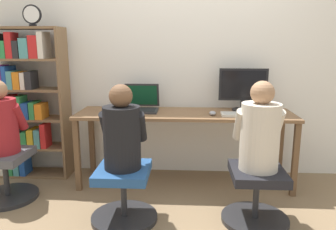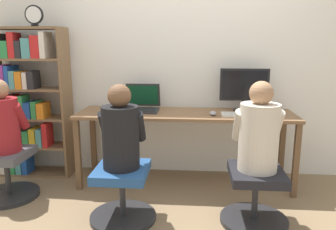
{
  "view_description": "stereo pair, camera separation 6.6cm",
  "coord_description": "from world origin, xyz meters",
  "px_view_note": "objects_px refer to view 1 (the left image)",
  "views": [
    {
      "loc": [
        0.02,
        -2.84,
        1.38
      ],
      "look_at": [
        -0.15,
        0.06,
        0.75
      ],
      "focal_mm": 35.0,
      "sensor_mm": 36.0,
      "label": 1
    },
    {
      "loc": [
        0.08,
        -2.84,
        1.38
      ],
      "look_at": [
        -0.15,
        0.06,
        0.75
      ],
      "focal_mm": 35.0,
      "sensor_mm": 36.0,
      "label": 2
    }
  ],
  "objects_px": {
    "office_chair_right": "(124,193)",
    "office_chair_side": "(6,174)",
    "office_chair_left": "(256,194)",
    "person_at_laptop": "(122,132)",
    "desktop_monitor": "(243,89)",
    "person_at_monitor": "(260,132)",
    "bookshelf": "(22,101)",
    "person_near_shelf": "(0,122)",
    "keyboard": "(242,114)",
    "laptop": "(141,105)",
    "desk_clock": "(32,15)"
  },
  "relations": [
    {
      "from": "laptop",
      "to": "office_chair_right",
      "type": "bearing_deg",
      "value": -92.06
    },
    {
      "from": "laptop",
      "to": "desk_clock",
      "type": "relative_size",
      "value": 1.72
    },
    {
      "from": "person_at_laptop",
      "to": "person_near_shelf",
      "type": "distance_m",
      "value": 1.17
    },
    {
      "from": "office_chair_left",
      "to": "office_chair_right",
      "type": "distance_m",
      "value": 1.04
    },
    {
      "from": "person_at_monitor",
      "to": "person_near_shelf",
      "type": "height_order",
      "value": "person_at_monitor"
    },
    {
      "from": "person_at_monitor",
      "to": "person_near_shelf",
      "type": "bearing_deg",
      "value": 172.98
    },
    {
      "from": "person_at_monitor",
      "to": "bookshelf",
      "type": "distance_m",
      "value": 2.38
    },
    {
      "from": "office_chair_left",
      "to": "office_chair_side",
      "type": "xyz_separation_m",
      "value": [
        -2.17,
        0.27,
        0.0
      ]
    },
    {
      "from": "office_chair_right",
      "to": "person_at_laptop",
      "type": "distance_m",
      "value": 0.49
    },
    {
      "from": "desk_clock",
      "to": "office_chair_right",
      "type": "bearing_deg",
      "value": -38.69
    },
    {
      "from": "office_chair_side",
      "to": "person_at_laptop",
      "type": "bearing_deg",
      "value": -14.78
    },
    {
      "from": "office_chair_right",
      "to": "person_at_monitor",
      "type": "distance_m",
      "value": 1.16
    },
    {
      "from": "office_chair_left",
      "to": "person_at_laptop",
      "type": "relative_size",
      "value": 0.81
    },
    {
      "from": "keyboard",
      "to": "office_chair_side",
      "type": "relative_size",
      "value": 0.74
    },
    {
      "from": "person_at_laptop",
      "to": "office_chair_right",
      "type": "bearing_deg",
      "value": -90.0
    },
    {
      "from": "desktop_monitor",
      "to": "person_at_laptop",
      "type": "distance_m",
      "value": 1.39
    },
    {
      "from": "office_chair_left",
      "to": "office_chair_side",
      "type": "bearing_deg",
      "value": 172.97
    },
    {
      "from": "keyboard",
      "to": "person_at_monitor",
      "type": "height_order",
      "value": "person_at_monitor"
    },
    {
      "from": "person_at_laptop",
      "to": "office_chair_side",
      "type": "relative_size",
      "value": 1.23
    },
    {
      "from": "person_near_shelf",
      "to": "bookshelf",
      "type": "bearing_deg",
      "value": 97.33
    },
    {
      "from": "office_chair_left",
      "to": "person_at_laptop",
      "type": "xyz_separation_m",
      "value": [
        -1.04,
        -0.03,
        0.49
      ]
    },
    {
      "from": "bookshelf",
      "to": "person_near_shelf",
      "type": "height_order",
      "value": "bookshelf"
    },
    {
      "from": "office_chair_left",
      "to": "person_near_shelf",
      "type": "bearing_deg",
      "value": 172.84
    },
    {
      "from": "desktop_monitor",
      "to": "office_chair_right",
      "type": "distance_m",
      "value": 1.55
    },
    {
      "from": "office_chair_right",
      "to": "office_chair_left",
      "type": "bearing_deg",
      "value": 1.95
    },
    {
      "from": "laptop",
      "to": "bookshelf",
      "type": "relative_size",
      "value": 0.22
    },
    {
      "from": "desktop_monitor",
      "to": "desk_clock",
      "type": "height_order",
      "value": "desk_clock"
    },
    {
      "from": "desktop_monitor",
      "to": "office_chair_left",
      "type": "distance_m",
      "value": 1.12
    },
    {
      "from": "bookshelf",
      "to": "person_at_laptop",
      "type": "bearing_deg",
      "value": -35.3
    },
    {
      "from": "laptop",
      "to": "bookshelf",
      "type": "xyz_separation_m",
      "value": [
        -1.23,
        0.02,
        0.03
      ]
    },
    {
      "from": "office_chair_right",
      "to": "person_near_shelf",
      "type": "distance_m",
      "value": 1.27
    },
    {
      "from": "desk_clock",
      "to": "office_chair_side",
      "type": "distance_m",
      "value": 1.51
    },
    {
      "from": "desktop_monitor",
      "to": "person_at_laptop",
      "type": "height_order",
      "value": "desktop_monitor"
    },
    {
      "from": "bookshelf",
      "to": "desk_clock",
      "type": "relative_size",
      "value": 7.7
    },
    {
      "from": "desktop_monitor",
      "to": "office_chair_side",
      "type": "relative_size",
      "value": 0.9
    },
    {
      "from": "office_chair_right",
      "to": "bookshelf",
      "type": "bearing_deg",
      "value": 144.55
    },
    {
      "from": "desktop_monitor",
      "to": "person_at_laptop",
      "type": "bearing_deg",
      "value": -139.6
    },
    {
      "from": "laptop",
      "to": "bookshelf",
      "type": "distance_m",
      "value": 1.23
    },
    {
      "from": "office_chair_left",
      "to": "bookshelf",
      "type": "distance_m",
      "value": 2.45
    },
    {
      "from": "office_chair_left",
      "to": "person_at_monitor",
      "type": "relative_size",
      "value": 0.78
    },
    {
      "from": "office_chair_right",
      "to": "office_chair_side",
      "type": "height_order",
      "value": "same"
    },
    {
      "from": "office_chair_right",
      "to": "desk_clock",
      "type": "relative_size",
      "value": 2.64
    },
    {
      "from": "laptop",
      "to": "office_chair_right",
      "type": "height_order",
      "value": "laptop"
    },
    {
      "from": "office_chair_left",
      "to": "office_chair_right",
      "type": "relative_size",
      "value": 1.0
    },
    {
      "from": "office_chair_right",
      "to": "keyboard",
      "type": "bearing_deg",
      "value": 32.76
    },
    {
      "from": "keyboard",
      "to": "desktop_monitor",
      "type": "bearing_deg",
      "value": 81.22
    },
    {
      "from": "office_chair_right",
      "to": "office_chair_side",
      "type": "xyz_separation_m",
      "value": [
        -1.13,
        0.3,
        0.0
      ]
    },
    {
      "from": "person_at_monitor",
      "to": "keyboard",
      "type": "bearing_deg",
      "value": 93.08
    },
    {
      "from": "desktop_monitor",
      "to": "person_at_monitor",
      "type": "height_order",
      "value": "desktop_monitor"
    },
    {
      "from": "bookshelf",
      "to": "keyboard",
      "type": "bearing_deg",
      "value": -5.35
    }
  ]
}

